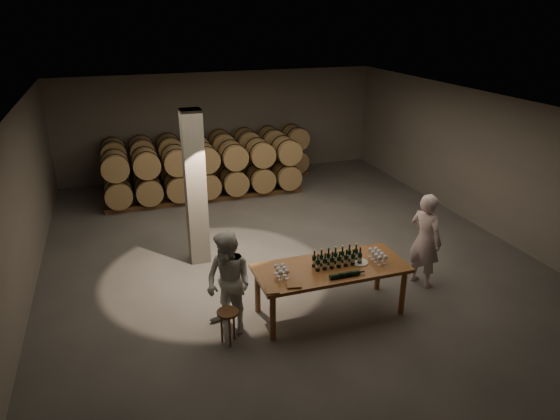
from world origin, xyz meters
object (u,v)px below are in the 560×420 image
object	(u,v)px
plate	(359,262)
person_man	(425,240)
tasting_table	(331,272)
notebook_near	(294,285)
person_woman	(229,283)
stool	(228,317)
bottle_cluster	(337,259)

from	to	relation	value
plate	person_man	size ratio (longest dim) A/B	0.16
tasting_table	plate	distance (m)	0.53
tasting_table	person_man	xyz separation A→B (m)	(2.09, 0.35, 0.13)
plate	notebook_near	size ratio (longest dim) A/B	1.34
person_man	person_woman	xyz separation A→B (m)	(-3.85, -0.29, -0.05)
stool	person_man	size ratio (longest dim) A/B	0.31
tasting_table	stool	size ratio (longest dim) A/B	4.51
tasting_table	stool	world-z (taller)	tasting_table
bottle_cluster	notebook_near	bearing A→B (deg)	-156.15
bottle_cluster	person_man	size ratio (longest dim) A/B	0.47
stool	person_woman	world-z (taller)	person_woman
bottle_cluster	person_woman	size ratio (longest dim) A/B	0.49
tasting_table	person_man	bearing A→B (deg)	9.52
stool	person_man	xyz separation A→B (m)	(3.96, 0.62, 0.45)
notebook_near	person_man	distance (m)	3.00
plate	tasting_table	bearing A→B (deg)	177.39
bottle_cluster	stool	size ratio (longest dim) A/B	1.49
bottle_cluster	person_man	bearing A→B (deg)	9.53
person_man	plate	bearing A→B (deg)	83.11
person_woman	plate	bearing A→B (deg)	53.93
plate	stool	bearing A→B (deg)	-174.04
person_woman	notebook_near	bearing A→B (deg)	30.48
notebook_near	stool	size ratio (longest dim) A/B	0.39
tasting_table	plate	world-z (taller)	plate
bottle_cluster	plate	size ratio (longest dim) A/B	2.82
plate	notebook_near	world-z (taller)	notebook_near
tasting_table	bottle_cluster	world-z (taller)	bottle_cluster
person_man	person_woman	world-z (taller)	person_man
tasting_table	bottle_cluster	size ratio (longest dim) A/B	3.03
bottle_cluster	person_woman	xyz separation A→B (m)	(-1.88, 0.04, -0.14)
stool	person_woman	size ratio (longest dim) A/B	0.33
bottle_cluster	person_man	world-z (taller)	person_man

